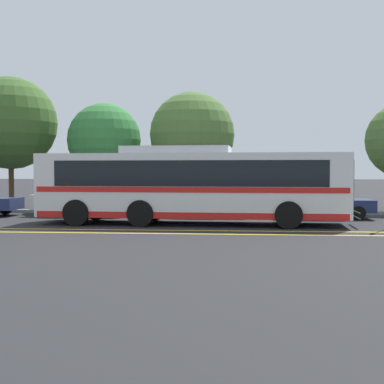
{
  "coord_description": "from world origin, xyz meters",
  "views": [
    {
      "loc": [
        0.81,
        -20.99,
        2.09
      ],
      "look_at": [
        -0.93,
        -0.3,
        1.26
      ],
      "focal_mm": 50.0,
      "sensor_mm": 36.0,
      "label": 1
    }
  ],
  "objects": [
    {
      "name": "tree_3",
      "position": [
        -6.21,
        6.92,
        3.7
      ],
      "size": [
        3.88,
        3.88,
        5.65
      ],
      "color": "#513823",
      "rests_on": "ground_plane"
    },
    {
      "name": "transit_bus",
      "position": [
        -0.94,
        -0.3,
        1.57
      ],
      "size": [
        12.2,
        3.2,
        3.02
      ],
      "rotation": [
        0.0,
        0.0,
        -1.62
      ],
      "color": "silver",
      "rests_on": "ground_plane"
    },
    {
      "name": "lane_strip_1",
      "position": [
        -0.93,
        -3.51,
        0.0
      ],
      "size": [
        31.79,
        0.2,
        0.01
      ],
      "primitive_type": "cube",
      "rotation": [
        0.0,
        0.0,
        1.57
      ],
      "color": "gold",
      "rests_on": "ground_plane"
    },
    {
      "name": "parked_car_1",
      "position": [
        -6.28,
        3.15,
        0.77
      ],
      "size": [
        4.49,
        2.18,
        1.53
      ],
      "rotation": [
        0.0,
        0.0,
        -1.63
      ],
      "color": "silver",
      "rests_on": "ground_plane"
    },
    {
      "name": "curb_strip",
      "position": [
        -0.93,
        4.76,
        0.07
      ],
      "size": [
        39.79,
        0.36,
        0.15
      ],
      "primitive_type": "cube",
      "color": "#99999E",
      "rests_on": "ground_plane"
    },
    {
      "name": "lane_strip_0",
      "position": [
        -0.93,
        -2.5,
        0.0
      ],
      "size": [
        31.79,
        0.2,
        0.01
      ],
      "primitive_type": "cube",
      "rotation": [
        0.0,
        0.0,
        1.57
      ],
      "color": "gold",
      "rests_on": "ground_plane"
    },
    {
      "name": "tree_2",
      "position": [
        -1.58,
        7.45,
        4.01
      ],
      "size": [
        4.51,
        4.51,
        6.27
      ],
      "color": "#513823",
      "rests_on": "ground_plane"
    },
    {
      "name": "ground_plane",
      "position": [
        0.0,
        0.0,
        0.0
      ],
      "size": [
        220.0,
        220.0,
        0.0
      ],
      "primitive_type": "plane",
      "color": "#262628"
    },
    {
      "name": "tree_0",
      "position": [
        -11.4,
        7.06,
        4.65
      ],
      "size": [
        4.98,
        4.98,
        7.14
      ],
      "color": "#513823",
      "rests_on": "ground_plane"
    },
    {
      "name": "parked_car_2",
      "position": [
        -0.59,
        3.15,
        0.75
      ],
      "size": [
        4.27,
        2.12,
        1.46
      ],
      "rotation": [
        0.0,
        0.0,
        1.51
      ],
      "color": "navy",
      "rests_on": "ground_plane"
    },
    {
      "name": "parked_car_3",
      "position": [
        4.65,
        2.68,
        0.67
      ],
      "size": [
        4.1,
        1.88,
        1.3
      ],
      "rotation": [
        0.0,
        0.0,
        1.58
      ],
      "color": "navy",
      "rests_on": "ground_plane"
    }
  ]
}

